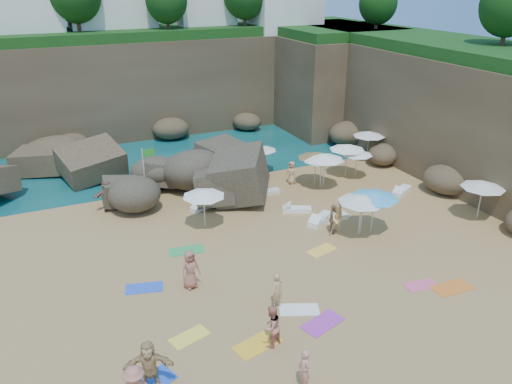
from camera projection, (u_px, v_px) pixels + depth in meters
name	position (u px, v px, depth m)	size (l,w,h in m)	color
ground	(244.00, 257.00, 24.94)	(120.00, 120.00, 0.00)	tan
seawater	(127.00, 115.00, 49.97)	(120.00, 120.00, 0.00)	#0C4751
cliff_back	(155.00, 83.00, 44.96)	(44.00, 8.00, 8.00)	brown
cliff_right	(435.00, 105.00, 37.21)	(8.00, 30.00, 8.00)	brown
cliff_corner	(327.00, 79.00, 46.47)	(10.00, 12.00, 8.00)	brown
rock_promontory	(5.00, 181.00, 34.12)	(12.00, 7.00, 2.00)	brown
rock_outcrop	(176.00, 195.00, 32.03)	(7.71, 5.78, 3.08)	brown
flag_pole	(146.00, 171.00, 29.18)	(0.75, 0.10, 3.82)	silver
parasol_0	(262.00, 148.00, 34.93)	(2.09, 2.09, 1.97)	silver
parasol_1	(322.00, 158.00, 32.18)	(2.45, 2.45, 2.32)	silver
parasol_2	(357.00, 152.00, 33.94)	(2.13, 2.13, 2.02)	silver
parasol_3	(369.00, 134.00, 37.20)	(2.38, 2.38, 2.25)	silver
parasol_4	(325.00, 157.00, 32.14)	(2.52, 2.52, 2.39)	silver
parasol_5	(204.00, 193.00, 27.12)	(2.36, 2.36, 2.23)	silver
parasol_6	(316.00, 155.00, 32.70)	(2.42, 2.42, 2.28)	silver
parasol_7	(347.00, 147.00, 34.19)	(2.43, 2.43, 2.30)	silver
parasol_8	(363.00, 200.00, 26.33)	(2.37, 2.37, 2.24)	silver
parasol_9	(362.00, 199.00, 26.12)	(2.53, 2.53, 2.39)	silver
parasol_10	(375.00, 195.00, 26.43)	(2.61, 2.61, 2.47)	silver
parasol_11	(483.00, 185.00, 28.05)	(2.44, 2.44, 2.31)	silver
lounger_0	(203.00, 206.00, 30.08)	(1.58, 0.53, 0.25)	white
lounger_1	(268.00, 192.00, 32.09)	(1.59, 0.53, 0.25)	silver
lounger_2	(402.00, 191.00, 32.21)	(1.82, 0.61, 0.28)	white
lounger_3	(333.00, 218.00, 28.66)	(1.83, 0.61, 0.28)	white
lounger_4	(297.00, 209.00, 29.69)	(1.70, 0.57, 0.26)	white
lounger_5	(321.00, 219.00, 28.44)	(1.96, 0.65, 0.31)	white
towel_2	(258.00, 344.00, 19.04)	(1.84, 0.92, 0.03)	yellow
towel_4	(190.00, 337.00, 19.43)	(1.52, 0.76, 0.03)	#FFEA43
towel_6	(323.00, 323.00, 20.19)	(1.80, 0.90, 0.03)	#B137B3
towel_8	(144.00, 288.00, 22.46)	(1.65, 0.83, 0.03)	blue
towel_9	(421.00, 285.00, 22.65)	(1.50, 0.75, 0.03)	#EB5B81
towel_10	(452.00, 288.00, 22.48)	(1.83, 0.92, 0.03)	orange
towel_11	(186.00, 250.00, 25.52)	(1.76, 0.88, 0.03)	green
towel_12	(322.00, 250.00, 25.53)	(1.56, 0.78, 0.03)	yellow
towel_13	(299.00, 310.00, 21.01)	(1.67, 0.84, 0.03)	white
person_stand_1	(271.00, 326.00, 18.68)	(0.85, 0.66, 1.75)	tan
person_stand_2	(230.00, 179.00, 32.25)	(1.06, 0.44, 1.64)	tan
person_stand_3	(333.00, 219.00, 27.02)	(0.97, 0.40, 1.65)	#A17A50
person_stand_4	(291.00, 173.00, 33.38)	(0.77, 0.42, 1.58)	tan
person_stand_5	(108.00, 196.00, 29.55)	(1.73, 0.50, 1.87)	#A36651
person_stand_6	(304.00, 370.00, 16.75)	(0.57, 0.38, 1.57)	tan
person_lie_2	(191.00, 283.00, 22.44)	(0.89, 1.83, 0.49)	#A56252
person_lie_3	(151.00, 380.00, 17.05)	(1.69, 1.82, 0.49)	tan
person_lie_4	(277.00, 304.00, 21.10)	(0.59, 1.62, 0.39)	tan
person_lie_5	(338.00, 230.00, 26.89)	(0.88, 1.81, 0.68)	#F4CC8B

